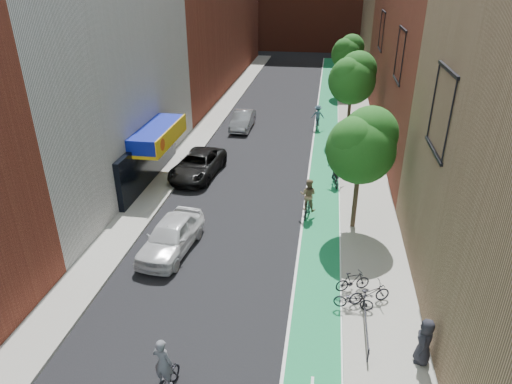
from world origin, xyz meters
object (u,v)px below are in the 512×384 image
at_px(cyclist_lead, 164,376).
at_px(cyclist_lane_near, 308,200).
at_px(parked_car_silver, 243,120).
at_px(cyclist_lane_far, 318,118).
at_px(parked_car_black, 198,165).
at_px(pedestrian, 425,341).
at_px(parked_car_white, 171,236).
at_px(cyclist_lane_mid, 336,173).

distance_m(cyclist_lead, cyclist_lane_near, 12.91).
distance_m(parked_car_silver, cyclist_lane_far, 6.27).
distance_m(cyclist_lead, cyclist_lane_far, 27.81).
height_order(parked_car_black, cyclist_lead, cyclist_lead).
bearing_deg(cyclist_lead, cyclist_lane_far, -85.47).
bearing_deg(cyclist_lane_near, pedestrian, 123.84).
bearing_deg(parked_car_white, cyclist_lead, -67.33).
bearing_deg(cyclist_lane_far, parked_car_silver, 10.95).
relative_size(parked_car_white, parked_car_silver, 1.07).
height_order(parked_car_white, cyclist_lane_near, cyclist_lane_near).
relative_size(cyclist_lane_mid, cyclist_lane_far, 1.06).
distance_m(cyclist_lane_mid, pedestrian, 14.47).
relative_size(cyclist_lead, cyclist_lane_mid, 1.01).
relative_size(cyclist_lane_near, pedestrian, 1.24).
distance_m(parked_car_white, cyclist_lead, 8.26).
relative_size(parked_car_silver, cyclist_lead, 2.06).
bearing_deg(parked_car_silver, parked_car_white, -89.32).
distance_m(parked_car_silver, pedestrian, 26.37).
relative_size(parked_car_silver, cyclist_lane_near, 2.05).
distance_m(cyclist_lead, cyclist_lane_mid, 17.49).
distance_m(parked_car_silver, cyclist_lane_mid, 12.60).
relative_size(parked_car_black, parked_car_silver, 1.22).
bearing_deg(cyclist_lane_far, cyclist_lead, 84.73).
bearing_deg(parked_car_white, cyclist_lane_far, 78.34).
relative_size(cyclist_lead, cyclist_lane_near, 1.00).
distance_m(parked_car_black, cyclist_lead, 17.02).
bearing_deg(parked_car_silver, parked_car_black, -95.72).
bearing_deg(parked_car_black, pedestrian, -44.98).
height_order(cyclist_lane_far, pedestrian, cyclist_lane_far).
distance_m(parked_car_white, parked_car_silver, 18.72).
bearing_deg(parked_car_black, cyclist_lead, -72.68).
height_order(parked_car_white, parked_car_black, parked_car_white).
xyz_separation_m(parked_car_black, cyclist_lane_far, (7.32, 10.88, 0.17)).
relative_size(parked_car_silver, cyclist_lane_mid, 2.09).
distance_m(parked_car_black, parked_car_silver, 10.04).
distance_m(cyclist_lane_near, cyclist_lane_far, 15.21).
distance_m(parked_car_white, parked_car_black, 8.82).
relative_size(cyclist_lane_mid, pedestrian, 1.21).
xyz_separation_m(parked_car_black, cyclist_lead, (3.51, -16.66, -0.02)).
distance_m(cyclist_lane_far, pedestrian, 25.44).
bearing_deg(cyclist_lane_near, cyclist_lead, 82.58).
bearing_deg(cyclist_lane_mid, cyclist_lane_near, 63.65).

